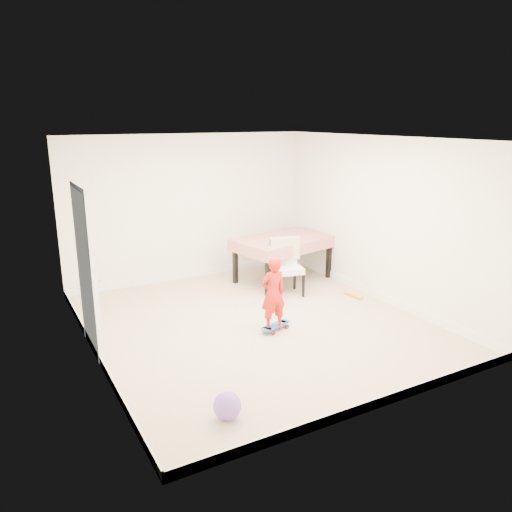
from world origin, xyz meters
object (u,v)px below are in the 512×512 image
skateboard (276,327)px  child (273,296)px  dining_chair (288,267)px  balloon (227,406)px  dining_table (283,259)px

skateboard → child: 0.48m
skateboard → child: size_ratio=0.52×
dining_chair → skateboard: 1.56m
child → balloon: (-1.46, -1.58, -0.38)m
dining_chair → child: 1.55m
dining_table → dining_chair: dining_chair is taller
dining_table → dining_chair: size_ratio=1.81×
dining_chair → child: bearing=-116.9°
balloon → skateboard: bearing=46.5°
dining_chair → balloon: size_ratio=3.34×
dining_table → child: 2.28m
child → skateboard: bearing=-164.9°
skateboard → child: (-0.05, -0.01, 0.48)m
dining_chair → child: size_ratio=0.90×
child → balloon: size_ratio=3.71×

